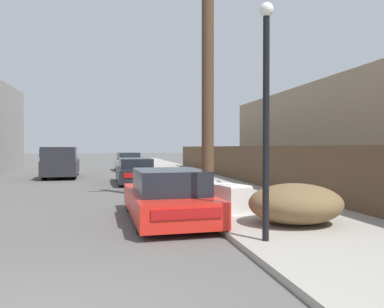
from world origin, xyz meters
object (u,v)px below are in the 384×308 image
at_px(pickup_truck, 61,163).
at_px(brush_pile, 295,204).
at_px(discarded_fridge, 224,197).
at_px(car_parked_mid, 135,171).
at_px(parked_sports_car_red, 167,197).
at_px(car_parked_far, 128,162).
at_px(utility_pole, 208,62).
at_px(street_lamp, 266,102).

distance_m(pickup_truck, brush_pile, 17.12).
relative_size(discarded_fridge, car_parked_mid, 0.38).
bearing_deg(pickup_truck, brush_pile, 111.27).
xyz_separation_m(car_parked_mid, pickup_truck, (-4.14, 4.17, 0.31)).
distance_m(discarded_fridge, pickup_truck, 14.86).
bearing_deg(car_parked_mid, discarded_fridge, -80.48).
distance_m(parked_sports_car_red, car_parked_far, 20.17).
distance_m(car_parked_far, brush_pile, 21.94).
height_order(discarded_fridge, pickup_truck, pickup_truck).
distance_m(car_parked_far, utility_pole, 18.50).
bearing_deg(parked_sports_car_red, car_parked_mid, 89.33).
relative_size(parked_sports_car_red, car_parked_mid, 0.96).
height_order(parked_sports_car_red, car_parked_far, car_parked_far).
height_order(discarded_fridge, brush_pile, brush_pile).
height_order(street_lamp, brush_pile, street_lamp).
bearing_deg(utility_pole, discarded_fridge, -89.90).
bearing_deg(pickup_truck, discarded_fridge, 110.69).
relative_size(street_lamp, brush_pile, 2.05).
distance_m(car_parked_mid, utility_pole, 8.80).
bearing_deg(street_lamp, discarded_fridge, 86.98).
bearing_deg(car_parked_mid, brush_pile, -77.25).
distance_m(pickup_truck, utility_pole, 13.75).
bearing_deg(brush_pile, car_parked_far, 97.70).
bearing_deg(utility_pole, car_parked_mid, 103.65).
height_order(parked_sports_car_red, street_lamp, street_lamp).
bearing_deg(discarded_fridge, car_parked_far, 78.46).
bearing_deg(car_parked_far, pickup_truck, -128.45).
height_order(car_parked_mid, brush_pile, car_parked_mid).
xyz_separation_m(car_parked_mid, car_parked_far, (-0.00, 10.34, 0.06)).
bearing_deg(car_parked_far, street_lamp, -90.37).
distance_m(discarded_fridge, car_parked_mid, 9.59).
bearing_deg(street_lamp, car_parked_mid, 97.59).
height_order(car_parked_mid, utility_pole, utility_pole).
height_order(parked_sports_car_red, utility_pole, utility_pole).
bearing_deg(pickup_truck, car_parked_far, -127.03).
distance_m(parked_sports_car_red, street_lamp, 3.79).
xyz_separation_m(car_parked_far, street_lamp, (1.69, -23.02, 1.99)).
relative_size(parked_sports_car_red, brush_pile, 2.16).
relative_size(car_parked_mid, brush_pile, 2.26).
height_order(car_parked_far, street_lamp, street_lamp).
distance_m(parked_sports_car_red, pickup_truck, 14.69).
relative_size(car_parked_far, street_lamp, 1.04).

